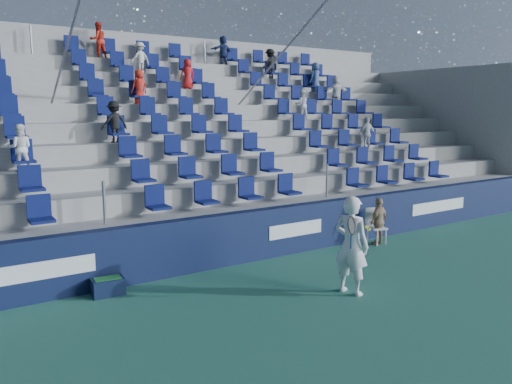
# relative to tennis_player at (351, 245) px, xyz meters

# --- Properties ---
(ground) EXTENTS (70.00, 70.00, 0.00)m
(ground) POSITION_rel_tennis_player_xyz_m (-0.74, -0.26, -0.97)
(ground) COLOR #307059
(ground) RESTS_ON ground
(sponsor_wall) EXTENTS (24.00, 0.32, 1.20)m
(sponsor_wall) POSITION_rel_tennis_player_xyz_m (-0.74, 2.89, -0.37)
(sponsor_wall) COLOR #101A3D
(sponsor_wall) RESTS_ON ground
(grandstand) EXTENTS (24.00, 8.17, 6.63)m
(grandstand) POSITION_rel_tennis_player_xyz_m (-0.74, 7.98, 1.17)
(grandstand) COLOR #A0A19B
(grandstand) RESTS_ON ground
(tennis_player) EXTENTS (0.73, 0.81, 1.93)m
(tennis_player) POSITION_rel_tennis_player_xyz_m (0.00, 0.00, 0.00)
(tennis_player) COLOR white
(tennis_player) RESTS_ON ground
(line_judge_chair) EXTENTS (0.51, 0.53, 0.96)m
(line_judge_chair) POSITION_rel_tennis_player_xyz_m (3.13, 2.39, -0.42)
(line_judge_chair) COLOR white
(line_judge_chair) RESTS_ON ground
(line_judge) EXTENTS (0.79, 0.47, 1.27)m
(line_judge) POSITION_rel_tennis_player_xyz_m (3.13, 2.24, -0.33)
(line_judge) COLOR tan
(line_judge) RESTS_ON ground
(ball_bin) EXTENTS (0.62, 0.43, 0.34)m
(ball_bin) POSITION_rel_tennis_player_xyz_m (-3.98, 2.49, -0.78)
(ball_bin) COLOR #0E1934
(ball_bin) RESTS_ON ground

